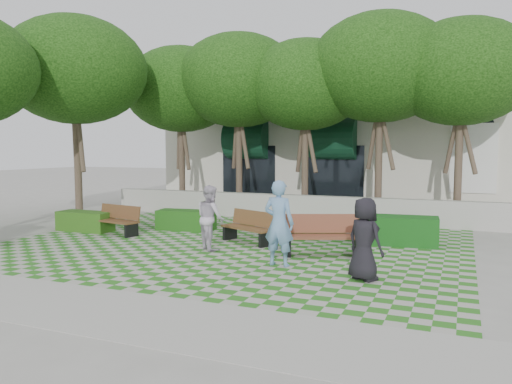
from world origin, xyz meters
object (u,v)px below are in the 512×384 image
at_px(hedge_midright, 314,227).
at_px(person_blue, 279,223).
at_px(bench_mid, 249,228).
at_px(person_dark, 365,239).
at_px(hedge_midleft, 186,220).
at_px(bench_west, 116,220).
at_px(bench_east, 322,236).
at_px(hedge_west, 85,221).
at_px(person_white, 210,217).
at_px(hedge_east, 396,230).

bearing_deg(hedge_midright, person_blue, -86.06).
bearing_deg(bench_mid, person_dark, -12.11).
relative_size(hedge_midright, person_blue, 0.94).
bearing_deg(hedge_midleft, person_blue, -37.90).
xyz_separation_m(bench_west, person_blue, (5.90, -1.90, 0.53)).
bearing_deg(person_blue, bench_west, -13.87).
distance_m(bench_east, hedge_midleft, 5.33).
xyz_separation_m(bench_east, hedge_west, (-7.75, 0.55, -0.16)).
bearing_deg(hedge_west, person_dark, -15.28).
bearing_deg(person_dark, bench_east, -24.59).
height_order(person_dark, person_white, person_white).
distance_m(hedge_west, person_blue, 7.47).
distance_m(bench_mid, person_blue, 2.82).
relative_size(hedge_east, person_dark, 1.34).
height_order(hedge_midleft, person_blue, person_blue).
bearing_deg(hedge_west, hedge_east, 9.37).
relative_size(person_dark, person_white, 0.99).
relative_size(bench_mid, hedge_west, 0.99).
height_order(bench_west, person_dark, person_dark).
bearing_deg(bench_west, hedge_midright, 28.40).
xyz_separation_m(hedge_midright, hedge_west, (-6.92, -1.68, -0.00)).
xyz_separation_m(bench_mid, bench_west, (-4.23, -0.31, 0.00)).
xyz_separation_m(bench_mid, person_dark, (3.63, -2.69, 0.39)).
bearing_deg(hedge_midright, hedge_west, -166.38).
distance_m(hedge_west, person_dark, 9.48).
bearing_deg(hedge_midleft, hedge_west, -153.44).
xyz_separation_m(bench_east, hedge_east, (1.47, 2.07, -0.09)).
xyz_separation_m(bench_west, hedge_midright, (5.65, 1.78, -0.11)).
relative_size(bench_east, person_white, 1.18).
height_order(hedge_east, person_white, person_white).
bearing_deg(hedge_midright, person_dark, -62.06).
xyz_separation_m(hedge_east, person_white, (-4.27, -2.54, 0.44)).
xyz_separation_m(hedge_midright, hedge_midleft, (-4.12, -0.28, 0.00)).
height_order(hedge_midright, hedge_west, hedge_midright).
bearing_deg(hedge_midleft, hedge_midright, 3.85).
distance_m(bench_east, person_white, 2.86).
distance_m(bench_west, person_blue, 6.22).
distance_m(hedge_east, person_white, 4.99).
bearing_deg(person_blue, hedge_midright, -82.11).
relative_size(bench_east, bench_mid, 1.12).
distance_m(hedge_east, hedge_west, 9.35).
distance_m(bench_east, hedge_west, 7.78).
distance_m(hedge_midleft, person_white, 3.28).
bearing_deg(person_white, hedge_west, 27.60).
xyz_separation_m(bench_east, hedge_midright, (-0.84, 2.22, -0.16)).
height_order(hedge_midright, hedge_midleft, hedge_midleft).
relative_size(bench_west, hedge_west, 0.99).
xyz_separation_m(bench_east, bench_west, (-6.49, 0.44, -0.05)).
relative_size(hedge_west, person_blue, 0.93).
distance_m(person_blue, person_dark, 2.02).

